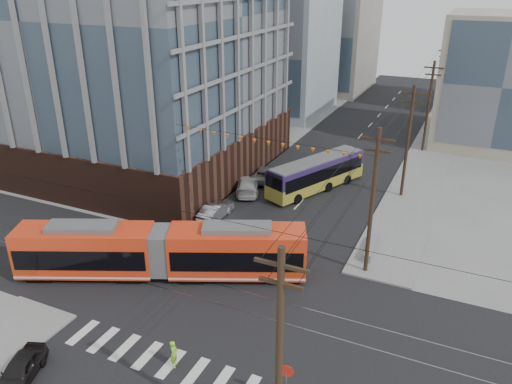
# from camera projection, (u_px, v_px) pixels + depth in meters

# --- Properties ---
(ground) EXTENTS (160.00, 160.00, 0.00)m
(ground) POSITION_uv_depth(u_px,v_px,m) (187.00, 329.00, 30.86)
(ground) COLOR slate
(office_building) EXTENTS (30.00, 25.00, 28.60)m
(office_building) POSITION_uv_depth(u_px,v_px,m) (118.00, 34.00, 52.69)
(office_building) COLOR #381E16
(office_building) RESTS_ON ground
(bg_bldg_nw_near) EXTENTS (18.00, 16.00, 18.00)m
(bg_bldg_nw_near) POSITION_uv_depth(u_px,v_px,m) (269.00, 53.00, 77.03)
(bg_bldg_nw_near) COLOR #8C99A5
(bg_bldg_nw_near) RESTS_ON ground
(bg_bldg_ne_near) EXTENTS (14.00, 14.00, 16.00)m
(bg_bldg_ne_near) POSITION_uv_depth(u_px,v_px,m) (502.00, 81.00, 61.46)
(bg_bldg_ne_near) COLOR gray
(bg_bldg_ne_near) RESTS_ON ground
(bg_bldg_nw_far) EXTENTS (16.00, 18.00, 20.00)m
(bg_bldg_nw_far) POSITION_uv_depth(u_px,v_px,m) (327.00, 34.00, 92.12)
(bg_bldg_nw_far) COLOR gray
(bg_bldg_nw_far) RESTS_ON ground
(utility_pole_near) EXTENTS (0.30, 0.30, 11.00)m
(utility_pole_near) POSITION_uv_depth(u_px,v_px,m) (279.00, 364.00, 20.41)
(utility_pole_near) COLOR black
(utility_pole_near) RESTS_ON ground
(utility_pole_far) EXTENTS (0.30, 0.30, 11.00)m
(utility_pole_far) POSITION_uv_depth(u_px,v_px,m) (442.00, 84.00, 72.00)
(utility_pole_far) COLOR black
(utility_pole_far) RESTS_ON ground
(streetcar) EXTENTS (19.94, 10.93, 3.95)m
(streetcar) POSITION_uv_depth(u_px,v_px,m) (161.00, 251.00, 35.58)
(streetcar) COLOR red
(streetcar) RESTS_ON ground
(city_bus) EXTENTS (7.15, 11.82, 3.34)m
(city_bus) POSITION_uv_depth(u_px,v_px,m) (316.00, 174.00, 50.23)
(city_bus) COLOR #2C1C4A
(city_bus) RESTS_ON ground
(black_sedan) EXTENTS (2.82, 4.21, 1.33)m
(black_sedan) POSITION_uv_depth(u_px,v_px,m) (20.00, 370.00, 26.73)
(black_sedan) COLOR black
(black_sedan) RESTS_ON ground
(parked_car_silver) EXTENTS (1.63, 4.36, 1.42)m
(parked_car_silver) POSITION_uv_depth(u_px,v_px,m) (216.00, 211.00, 44.58)
(parked_car_silver) COLOR #9EA0A8
(parked_car_silver) RESTS_ON ground
(parked_car_white) EXTENTS (4.12, 5.74, 1.54)m
(parked_car_white) POSITION_uv_depth(u_px,v_px,m) (248.00, 185.00, 49.82)
(parked_car_white) COLOR #BCBCBC
(parked_car_white) RESTS_ON ground
(parked_car_grey) EXTENTS (2.86, 5.26, 1.40)m
(parked_car_grey) POSITION_uv_depth(u_px,v_px,m) (265.00, 174.00, 52.81)
(parked_car_grey) COLOR slate
(parked_car_grey) RESTS_ON ground
(pedestrian) EXTENTS (0.56, 0.70, 1.68)m
(pedestrian) POSITION_uv_depth(u_px,v_px,m) (174.00, 354.00, 27.62)
(pedestrian) COLOR #8EE425
(pedestrian) RESTS_ON ground
(jersey_barrier) EXTENTS (0.96, 3.89, 0.77)m
(jersey_barrier) POSITION_uv_depth(u_px,v_px,m) (372.00, 248.00, 39.11)
(jersey_barrier) COLOR slate
(jersey_barrier) RESTS_ON ground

